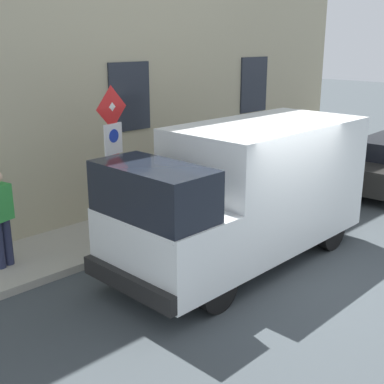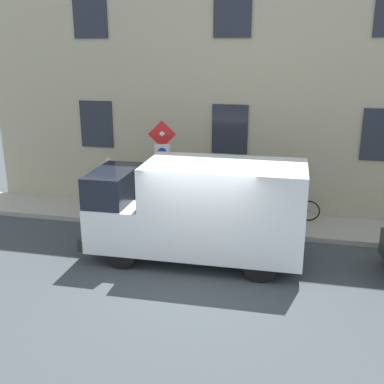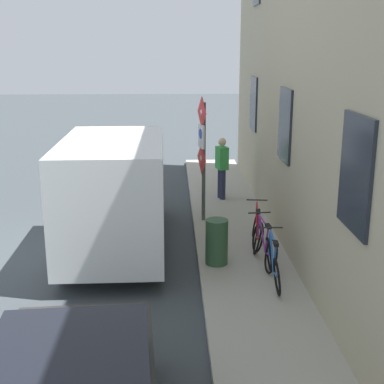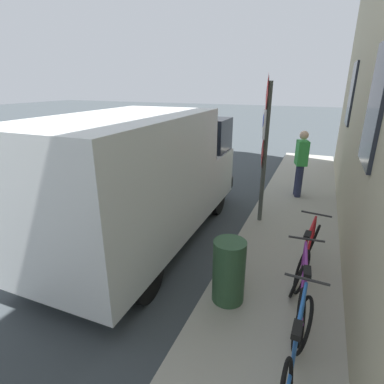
% 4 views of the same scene
% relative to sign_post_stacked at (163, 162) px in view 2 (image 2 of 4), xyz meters
% --- Properties ---
extents(ground_plane, '(80.00, 80.00, 0.00)m').
position_rel_sign_post_stacked_xyz_m(ground_plane, '(-2.69, -1.67, -2.00)').
color(ground_plane, '#3B4246').
extents(sidewalk_slab, '(1.84, 17.88, 0.14)m').
position_rel_sign_post_stacked_xyz_m(sidewalk_slab, '(0.72, -1.67, -1.93)').
color(sidewalk_slab, '#A5A294').
rests_on(sidewalk_slab, ground_plane).
extents(building_facade, '(0.75, 15.88, 8.49)m').
position_rel_sign_post_stacked_xyz_m(building_facade, '(1.99, -1.67, 2.25)').
color(building_facade, '#B1A989').
rests_on(building_facade, ground_plane).
extents(sign_post_stacked, '(0.19, 0.55, 2.91)m').
position_rel_sign_post_stacked_xyz_m(sign_post_stacked, '(0.00, 0.00, 0.00)').
color(sign_post_stacked, '#474C47').
rests_on(sign_post_stacked, sidewalk_slab).
extents(delivery_van, '(2.09, 5.36, 2.50)m').
position_rel_sign_post_stacked_xyz_m(delivery_van, '(-1.90, -1.50, -0.66)').
color(delivery_van, white).
rests_on(delivery_van, ground_plane).
extents(bicycle_blue, '(0.46, 1.71, 0.89)m').
position_rel_sign_post_stacked_xyz_m(bicycle_blue, '(1.09, -3.64, -1.49)').
color(bicycle_blue, black).
rests_on(bicycle_blue, sidewalk_slab).
extents(bicycle_purple, '(0.46, 1.72, 0.89)m').
position_rel_sign_post_stacked_xyz_m(bicycle_purple, '(1.09, -2.71, -1.49)').
color(bicycle_purple, black).
rests_on(bicycle_purple, sidewalk_slab).
extents(bicycle_red, '(0.48, 1.72, 0.89)m').
position_rel_sign_post_stacked_xyz_m(bicycle_red, '(1.09, -1.78, -1.49)').
color(bicycle_red, black).
rests_on(bicycle_red, sidewalk_slab).
extents(pedestrian, '(0.36, 0.45, 1.72)m').
position_rel_sign_post_stacked_xyz_m(pedestrian, '(0.67, 1.92, -0.93)').
color(pedestrian, '#262B47').
rests_on(pedestrian, sidewalk_slab).
extents(litter_bin, '(0.44, 0.44, 0.90)m').
position_rel_sign_post_stacked_xyz_m(litter_bin, '(0.15, -2.76, -1.41)').
color(litter_bin, '#2D5133').
rests_on(litter_bin, sidewalk_slab).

